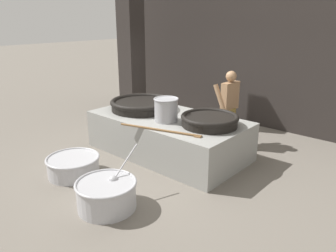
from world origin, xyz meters
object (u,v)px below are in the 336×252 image
Objects in this scene: stock_pot at (166,109)px; cook at (229,106)px; prep_bowl_meat at (73,165)px; giant_wok_near at (142,104)px; giant_wok_far at (210,120)px; prep_bowl_vegetables at (107,193)px.

cook reaches higher than stock_pot.
cook is 3.47m from prep_bowl_meat.
stock_pot is (0.96, -0.27, 0.12)m from giant_wok_near.
stock_pot is (-0.81, -0.32, 0.12)m from giant_wok_far.
giant_wok_near is 0.83× the size of cook.
giant_wok_far is at bearing 83.71° from prep_bowl_vegetables.
prep_bowl_vegetables is at bearing -55.79° from giant_wok_near.
stock_pot is 0.51× the size of prep_bowl_meat.
cook is at bearing 39.39° from giant_wok_near.
giant_wok_near is 2.77m from prep_bowl_vegetables.
giant_wok_near is 2.07m from prep_bowl_meat.
giant_wok_far is 0.66× the size of cook.
giant_wok_near is 1.76m from giant_wok_far.
cook reaches higher than prep_bowl_meat.
prep_bowl_meat is (-1.28, -3.15, -0.70)m from cook.
stock_pot is 1.57m from cook.
giant_wok_far is 2.22× the size of stock_pot.
prep_bowl_meat is (-1.32, 0.29, -0.05)m from prep_bowl_vegetables.
giant_wok_near is at bearing -178.28° from giant_wok_far.
cook is 3.50m from prep_bowl_vegetables.
stock_pot is 2.01m from prep_bowl_meat.
stock_pot is 2.18m from prep_bowl_vegetables.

